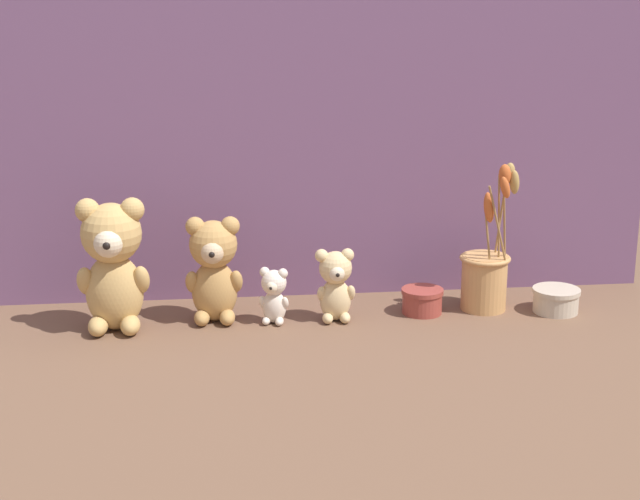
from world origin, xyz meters
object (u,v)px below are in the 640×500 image
(teddy_bear_medium, at_px, (214,267))
(decorative_tin_short, at_px, (556,300))
(teddy_bear_small, at_px, (336,283))
(decorative_tin_tall, at_px, (422,301))
(flower_vase, at_px, (486,272))
(teddy_bear_tiny, at_px, (274,295))
(teddy_bear_large, at_px, (113,262))

(teddy_bear_medium, bearing_deg, decorative_tin_short, -1.92)
(teddy_bear_small, xyz_separation_m, decorative_tin_tall, (0.19, 0.02, -0.05))
(flower_vase, distance_m, decorative_tin_short, 0.16)
(teddy_bear_medium, distance_m, teddy_bear_tiny, 0.13)
(teddy_bear_large, relative_size, decorative_tin_short, 2.70)
(teddy_bear_medium, bearing_deg, teddy_bear_large, -171.49)
(teddy_bear_medium, height_order, flower_vase, flower_vase)
(teddy_bear_small, bearing_deg, teddy_bear_tiny, -179.35)
(teddy_bear_small, bearing_deg, flower_vase, 5.87)
(decorative_tin_tall, relative_size, decorative_tin_short, 0.88)
(decorative_tin_tall, bearing_deg, teddy_bear_large, -177.32)
(teddy_bear_large, relative_size, teddy_bear_medium, 1.23)
(teddy_bear_large, bearing_deg, flower_vase, 2.89)
(decorative_tin_short, bearing_deg, teddy_bear_large, -179.64)
(teddy_bear_small, xyz_separation_m, teddy_bear_tiny, (-0.13, -0.00, -0.02))
(teddy_bear_medium, bearing_deg, teddy_bear_tiny, -12.03)
(teddy_bear_medium, distance_m, decorative_tin_tall, 0.44)
(teddy_bear_medium, xyz_separation_m, decorative_tin_tall, (0.43, -0.00, -0.09))
(teddy_bear_large, height_order, flower_vase, flower_vase)
(teddy_bear_tiny, relative_size, flower_vase, 0.37)
(teddy_bear_tiny, height_order, decorative_tin_short, teddy_bear_tiny)
(teddy_bear_tiny, xyz_separation_m, decorative_tin_tall, (0.31, 0.03, -0.03))
(flower_vase, bearing_deg, teddy_bear_small, -174.13)
(teddy_bear_medium, relative_size, teddy_bear_small, 1.44)
(teddy_bear_tiny, relative_size, decorative_tin_short, 1.17)
(flower_vase, bearing_deg, teddy_bear_tiny, -175.59)
(teddy_bear_tiny, distance_m, flower_vase, 0.45)
(decorative_tin_tall, bearing_deg, flower_vase, 3.87)
(teddy_bear_large, xyz_separation_m, teddy_bear_medium, (0.20, 0.03, -0.03))
(teddy_bear_medium, height_order, teddy_bear_tiny, teddy_bear_medium)
(teddy_bear_small, xyz_separation_m, flower_vase, (0.32, 0.03, 0.00))
(teddy_bear_medium, bearing_deg, flower_vase, 0.92)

